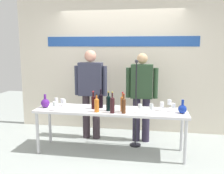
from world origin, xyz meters
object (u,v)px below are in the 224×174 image
Objects in this scene: decanter_blue_left at (45,103)px; wine_bottle_5 at (112,104)px; wine_glass_right_1 at (162,105)px; wine_glass_left_0 at (56,100)px; wine_glass_left_2 at (62,101)px; wine_glass_right_4 at (169,102)px; wine_bottle_3 at (97,104)px; presenter_left at (91,88)px; wine_glass_left_1 at (55,104)px; presenter_right at (142,92)px; wine_bottle_2 at (124,105)px; wine_bottle_6 at (93,101)px; wine_glass_right_2 at (140,106)px; decanter_blue_right at (182,109)px; wine_bottle_4 at (108,102)px; display_table at (111,113)px; wine_glass_right_0 at (151,107)px; wine_bottle_0 at (101,100)px; wine_glass_right_3 at (173,106)px; wine_glass_left_3 at (64,102)px; microphone_stand at (136,118)px; wine_bottle_1 at (123,103)px.

wine_bottle_5 is at bearing -7.76° from decanter_blue_left.
wine_glass_left_0 is at bearing 179.42° from wine_glass_right_1.
wine_glass_right_4 is (1.84, 0.13, 0.01)m from wine_glass_left_2.
wine_bottle_5 is (0.26, -0.02, 0.02)m from wine_bottle_3.
wine_glass_left_1 is (-0.40, -0.81, -0.13)m from presenter_left.
presenter_right is at bearing 30.72° from wine_glass_left_1.
wine_bottle_6 is (-0.53, 0.19, -0.01)m from wine_bottle_2.
wine_bottle_6 reaches higher than wine_glass_left_1.
wine_glass_left_0 is 1.01× the size of wine_glass_right_2.
wine_bottle_4 is (-1.16, -0.04, 0.06)m from decanter_blue_right.
wine_glass_right_0 reaches higher than display_table.
wine_glass_left_1 is at bearing -165.65° from wine_glass_right_4.
wine_glass_left_2 is (0.25, 0.16, 0.01)m from decanter_blue_left.
wine_bottle_0 reaches higher than wine_glass_right_0.
wine_glass_left_0 reaches higher than wine_glass_right_3.
wine_bottle_5 is 2.46× the size of wine_glass_left_3.
wine_glass_right_1 is (0.83, 0.05, 0.16)m from display_table.
decanter_blue_right is at bearing 17.19° from wine_glass_right_0.
microphone_stand reaches higher than wine_glass_right_2.
wine_bottle_4 is at bearing -179.72° from wine_bottle_1.
presenter_left reaches higher than wine_glass_left_2.
microphone_stand is at bearing 59.11° from wine_bottle_5.
wine_bottle_4 is at bearing -55.46° from presenter_left.
wine_bottle_2 is at bearing 1.44° from wine_glass_left_1.
decanter_blue_right is 1.17m from wine_bottle_4.
wine_glass_left_0 reaches higher than wine_glass_right_2.
wine_glass_left_1 is 0.10× the size of microphone_stand.
wine_glass_right_1 is 1.01× the size of wine_glass_right_2.
wine_glass_left_3 is 1.79m from wine_glass_right_4.
decanter_blue_left is 0.19m from wine_glass_left_0.
wine_bottle_1 is at bearing 7.20° from wine_glass_left_1.
wine_glass_left_2 is at bearing -160.90° from presenter_right.
wine_bottle_1 is 0.51m from wine_bottle_6.
wine_glass_left_1 is at bearing -72.87° from wine_glass_left_0.
wine_glass_left_3 is 0.09× the size of microphone_stand.
wine_glass_left_3 is 0.93× the size of wine_glass_right_1.
decanter_blue_left is 0.71× the size of wine_bottle_0.
wine_bottle_4 is (-0.02, -0.09, 0.20)m from display_table.
wine_bottle_1 reaches higher than wine_glass_right_0.
wine_glass_right_3 is at bearing 18.60° from wine_glass_right_2.
wine_bottle_5 is (0.55, -0.80, -0.10)m from presenter_left.
decanter_blue_left is at bearing 178.05° from wine_bottle_4.
wine_bottle_5 reaches higher than wine_bottle_4.
wine_bottle_5 is at bearing -165.92° from wine_glass_right_3.
microphone_stand is at bearing 26.87° from wine_bottle_6.
presenter_right reaches higher than wine_glass_left_3.
wine_glass_left_3 is 0.94× the size of wine_glass_right_2.
display_table is 0.80m from presenter_right.
wine_bottle_3 is at bearing -61.33° from wine_bottle_6.
wine_bottle_1 is 0.59m from microphone_stand.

